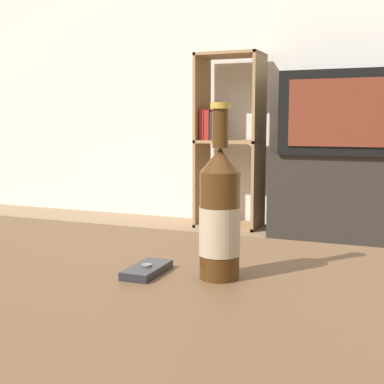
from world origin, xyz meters
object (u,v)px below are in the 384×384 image
Objects in this scene: tv_stand at (343,196)px; cell_phone at (147,270)px; beer_bottle at (220,215)px; television at (346,113)px; bookshelf at (227,139)px.

cell_phone is at bearing -90.14° from tv_stand.
beer_bottle is (0.12, -2.64, 0.31)m from tv_stand.
television is (-0.00, -0.00, 0.52)m from tv_stand.
bookshelf is at bearing 108.77° from beer_bottle.
beer_bottle is (0.92, -2.71, -0.04)m from bookshelf.
tv_stand is 7.98× the size of cell_phone.
cell_phone is (-0.12, -0.02, -0.10)m from beer_bottle.
beer_bottle reaches higher than tv_stand.
television reaches higher than tv_stand.
television is 2.65m from beer_bottle.
bookshelf reaches higher than television.
bookshelf is at bearing 174.66° from television.
tv_stand is 3.05× the size of beer_bottle.
cell_phone is at bearing -73.73° from bookshelf.
tv_stand is 2.67m from cell_phone.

